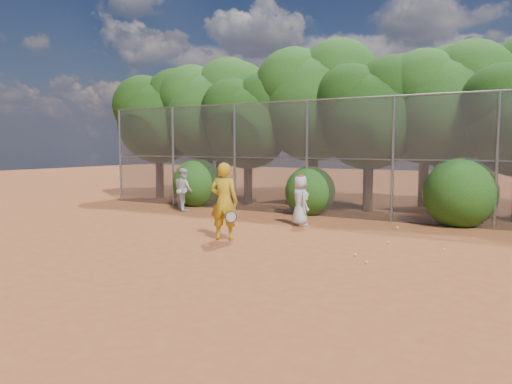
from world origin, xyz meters
The scene contains 23 objects.
ground centered at (0.00, 0.00, 0.00)m, with size 80.00×80.00×0.00m, color #944721.
fence_back centered at (-0.12, 6.00, 2.05)m, with size 20.05×0.09×4.03m.
tree_0 centered at (-9.44, 8.04, 3.93)m, with size 4.38×3.81×6.00m.
tree_1 centered at (-6.94, 8.54, 4.16)m, with size 4.64×4.03×6.35m.
tree_2 centered at (-4.45, 7.83, 3.58)m, with size 3.99×3.47×5.47m.
tree_3 centered at (-1.94, 8.84, 4.40)m, with size 4.89×4.26×6.70m.
tree_4 centered at (0.55, 8.24, 3.76)m, with size 4.19×3.64×5.73m.
tree_5 centered at (3.06, 9.04, 4.05)m, with size 4.51×3.92×6.17m.
tree_9 centered at (-7.94, 10.84, 4.34)m, with size 4.83×4.20×6.62m.
tree_10 centered at (-2.93, 11.05, 4.63)m, with size 5.15×4.48×7.06m.
tree_11 centered at (2.06, 10.64, 4.16)m, with size 4.64×4.03×6.35m.
bush_0 centered at (-6.00, 6.30, 1.00)m, with size 2.00×2.00×2.00m, color #1C4B12.
bush_1 centered at (-1.00, 6.30, 0.90)m, with size 1.80×1.80×1.80m, color #1C4B12.
bush_2 centered at (4.00, 6.30, 1.10)m, with size 2.20×2.20×2.20m, color #1C4B12.
player_yellow centered at (-0.91, 0.71, 1.00)m, with size 0.92×0.68×2.01m.
player_teen centered at (-0.20, 3.81, 0.78)m, with size 0.89×0.86×1.56m.
player_white centered at (-5.53, 4.81, 0.80)m, with size 0.98×0.91×1.60m.
ball_0 centered at (2.93, 2.34, 0.03)m, with size 0.07×0.07×0.07m, color yellow.
ball_1 centered at (4.29, 2.12, 0.03)m, with size 0.07×0.07×0.07m, color yellow.
ball_2 centered at (2.70, 0.54, 0.03)m, with size 0.07×0.07×0.07m, color yellow.
ball_3 centered at (3.12, 0.00, 0.03)m, with size 0.07×0.07×0.07m, color yellow.
ball_4 centered at (-0.83, 0.91, 0.03)m, with size 0.07×0.07×0.07m, color yellow.
ball_5 centered at (2.53, 4.75, 0.03)m, with size 0.07×0.07×0.07m, color yellow.
Camera 1 is at (6.30, -9.91, 2.44)m, focal length 35.00 mm.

